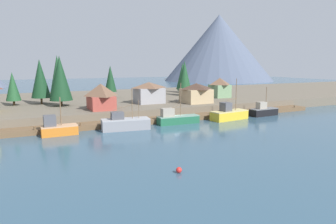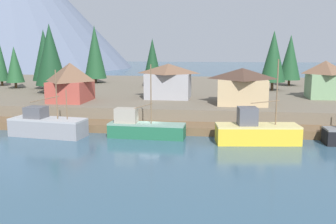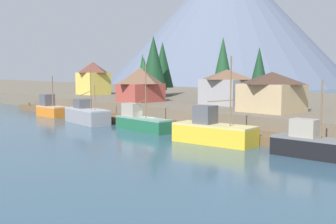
{
  "view_description": "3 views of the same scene",
  "coord_description": "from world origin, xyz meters",
  "px_view_note": "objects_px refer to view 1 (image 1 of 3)",
  "views": [
    {
      "loc": [
        -29.72,
        -57.53,
        12.51
      ],
      "look_at": [
        -0.99,
        1.69,
        2.13
      ],
      "focal_mm": 32.52,
      "sensor_mm": 36.0,
      "label": 1
    },
    {
      "loc": [
        8.52,
        -45.2,
        10.69
      ],
      "look_at": [
        1.92,
        2.05,
        2.52
      ],
      "focal_mm": 41.32,
      "sensor_mm": 36.0,
      "label": 2
    },
    {
      "loc": [
        42.27,
        -37.45,
        7.9
      ],
      "look_at": [
        -0.21,
        3.04,
        2.14
      ],
      "focal_mm": 46.17,
      "sensor_mm": 36.0,
      "label": 3
    }
  ],
  "objects_px": {
    "conifer_mid_left": "(110,79)",
    "conifer_back_left": "(60,78)",
    "fishing_boat_orange": "(57,128)",
    "house_green": "(220,87)",
    "conifer_mid_right": "(40,79)",
    "fishing_boat_grey": "(125,123)",
    "fishing_boat_yellow": "(229,114)",
    "fishing_boat_green": "(177,119)",
    "house_red": "(101,96)",
    "house_grey": "(149,92)",
    "house_tan": "(196,93)",
    "channel_buoy": "(179,170)",
    "conifer_centre": "(182,76)",
    "conifer_far_left": "(58,75)",
    "fishing_boat_black": "(263,111)",
    "conifer_near_right": "(184,76)",
    "conifer_near_left": "(13,86)"
  },
  "relations": [
    {
      "from": "house_red",
      "to": "house_green",
      "type": "bearing_deg",
      "value": 13.12
    },
    {
      "from": "fishing_boat_grey",
      "to": "fishing_boat_yellow",
      "type": "distance_m",
      "value": 24.57
    },
    {
      "from": "conifer_near_left",
      "to": "fishing_boat_black",
      "type": "bearing_deg",
      "value": -26.15
    },
    {
      "from": "fishing_boat_grey",
      "to": "house_green",
      "type": "distance_m",
      "value": 42.45
    },
    {
      "from": "fishing_boat_orange",
      "to": "conifer_back_left",
      "type": "bearing_deg",
      "value": 80.58
    },
    {
      "from": "house_grey",
      "to": "house_tan",
      "type": "distance_m",
      "value": 12.28
    },
    {
      "from": "house_tan",
      "to": "conifer_back_left",
      "type": "height_order",
      "value": "conifer_back_left"
    },
    {
      "from": "house_green",
      "to": "conifer_back_left",
      "type": "xyz_separation_m",
      "value": [
        -45.74,
        0.51,
        3.68
      ]
    },
    {
      "from": "house_green",
      "to": "conifer_near_left",
      "type": "xyz_separation_m",
      "value": [
        -56.07,
        6.87,
        1.62
      ]
    },
    {
      "from": "house_red",
      "to": "conifer_mid_right",
      "type": "height_order",
      "value": "conifer_mid_right"
    },
    {
      "from": "conifer_near_left",
      "to": "conifer_near_right",
      "type": "height_order",
      "value": "conifer_near_right"
    },
    {
      "from": "conifer_near_left",
      "to": "channel_buoy",
      "type": "relative_size",
      "value": 11.62
    },
    {
      "from": "conifer_centre",
      "to": "conifer_far_left",
      "type": "bearing_deg",
      "value": 179.6
    },
    {
      "from": "house_grey",
      "to": "conifer_far_left",
      "type": "bearing_deg",
      "value": 130.42
    },
    {
      "from": "fishing_boat_green",
      "to": "conifer_far_left",
      "type": "relative_size",
      "value": 0.72
    },
    {
      "from": "fishing_boat_orange",
      "to": "conifer_mid_right",
      "type": "distance_m",
      "value": 27.8
    },
    {
      "from": "fishing_boat_black",
      "to": "conifer_mid_left",
      "type": "relative_size",
      "value": 0.79
    },
    {
      "from": "house_grey",
      "to": "conifer_far_left",
      "type": "xyz_separation_m",
      "value": [
        -19.71,
        23.14,
        4.08
      ]
    },
    {
      "from": "fishing_boat_green",
      "to": "house_red",
      "type": "bearing_deg",
      "value": 142.3
    },
    {
      "from": "fishing_boat_green",
      "to": "fishing_boat_black",
      "type": "xyz_separation_m",
      "value": [
        23.96,
        -0.09,
        0.02
      ]
    },
    {
      "from": "conifer_near_right",
      "to": "conifer_centre",
      "type": "relative_size",
      "value": 1.05
    },
    {
      "from": "fishing_boat_green",
      "to": "conifer_back_left",
      "type": "relative_size",
      "value": 0.76
    },
    {
      "from": "house_grey",
      "to": "house_green",
      "type": "height_order",
      "value": "house_green"
    },
    {
      "from": "fishing_boat_black",
      "to": "conifer_centre",
      "type": "xyz_separation_m",
      "value": [
        -1.01,
        39.74,
        7.18
      ]
    },
    {
      "from": "fishing_boat_green",
      "to": "conifer_back_left",
      "type": "distance_m",
      "value": 30.17
    },
    {
      "from": "conifer_mid_left",
      "to": "conifer_back_left",
      "type": "distance_m",
      "value": 20.35
    },
    {
      "from": "house_green",
      "to": "conifer_mid_left",
      "type": "height_order",
      "value": "conifer_mid_left"
    },
    {
      "from": "conifer_mid_right",
      "to": "channel_buoy",
      "type": "xyz_separation_m",
      "value": [
        11.35,
        -52.9,
        -8.6
      ]
    },
    {
      "from": "fishing_boat_grey",
      "to": "conifer_near_right",
      "type": "xyz_separation_m",
      "value": [
        29.95,
        30.66,
        7.56
      ]
    },
    {
      "from": "fishing_boat_orange",
      "to": "conifer_far_left",
      "type": "relative_size",
      "value": 0.54
    },
    {
      "from": "fishing_boat_grey",
      "to": "conifer_near_left",
      "type": "distance_m",
      "value": 34.26
    },
    {
      "from": "fishing_boat_green",
      "to": "fishing_boat_black",
      "type": "relative_size",
      "value": 1.19
    },
    {
      "from": "fishing_boat_grey",
      "to": "conifer_back_left",
      "type": "height_order",
      "value": "conifer_back_left"
    },
    {
      "from": "channel_buoy",
      "to": "house_red",
      "type": "bearing_deg",
      "value": 89.92
    },
    {
      "from": "house_green",
      "to": "conifer_near_right",
      "type": "xyz_separation_m",
      "value": [
        -6.81,
        9.86,
        3.29
      ]
    },
    {
      "from": "fishing_boat_grey",
      "to": "fishing_boat_black",
      "type": "xyz_separation_m",
      "value": [
        35.59,
        0.72,
        -0.08
      ]
    },
    {
      "from": "house_tan",
      "to": "conifer_centre",
      "type": "bearing_deg",
      "value": 68.29
    },
    {
      "from": "conifer_back_left",
      "to": "house_green",
      "type": "bearing_deg",
      "value": -0.64
    },
    {
      "from": "house_green",
      "to": "conifer_near_left",
      "type": "relative_size",
      "value": 0.73
    },
    {
      "from": "fishing_boat_green",
      "to": "conifer_mid_right",
      "type": "distance_m",
      "value": 37.18
    },
    {
      "from": "fishing_boat_orange",
      "to": "house_green",
      "type": "relative_size",
      "value": 1.15
    },
    {
      "from": "fishing_boat_green",
      "to": "conifer_mid_right",
      "type": "bearing_deg",
      "value": 134.82
    },
    {
      "from": "fishing_boat_grey",
      "to": "conifer_near_right",
      "type": "relative_size",
      "value": 0.86
    },
    {
      "from": "fishing_boat_black",
      "to": "conifer_centre",
      "type": "distance_m",
      "value": 40.4
    },
    {
      "from": "fishing_boat_green",
      "to": "house_tan",
      "type": "height_order",
      "value": "fishing_boat_green"
    },
    {
      "from": "conifer_mid_right",
      "to": "fishing_boat_grey",
      "type": "bearing_deg",
      "value": -64.63
    },
    {
      "from": "conifer_mid_left",
      "to": "conifer_far_left",
      "type": "distance_m",
      "value": 15.61
    },
    {
      "from": "house_grey",
      "to": "fishing_boat_orange",
      "type": "bearing_deg",
      "value": -145.51
    },
    {
      "from": "fishing_boat_yellow",
      "to": "fishing_boat_black",
      "type": "bearing_deg",
      "value": -3.51
    },
    {
      "from": "fishing_boat_yellow",
      "to": "house_green",
      "type": "relative_size",
      "value": 1.59
    }
  ]
}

